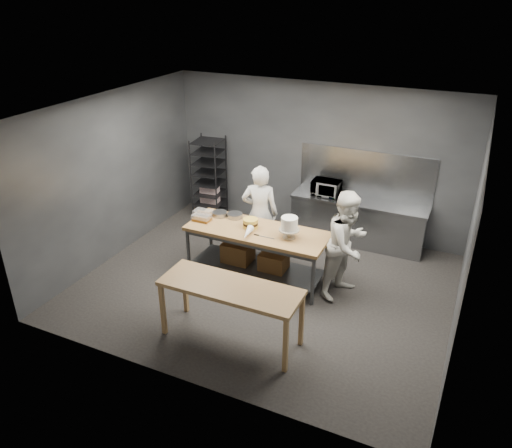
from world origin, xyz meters
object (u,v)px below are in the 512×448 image
Objects in this scene: work_table at (255,247)px; near_counter at (230,291)px; chef_behind at (260,214)px; layer_cake at (250,223)px; frosted_cake_stand at (289,225)px; speed_rack at (209,179)px; chef_right at (347,245)px; microwave at (326,188)px.

work_table is 1.76m from near_counter.
chef_behind is at bearing 107.93° from work_table.
frosted_cake_stand is at bearing -6.04° from layer_cake.
chef_behind reaches higher than speed_rack.
work_table is 0.73m from chef_behind.
near_counter is 1.11× the size of chef_right.
chef_right is (1.14, 1.84, 0.09)m from near_counter.
chef_right is at bearing -62.77° from microwave.
work_table is 1.58m from chef_right.
near_counter is at bearing 169.28° from chef_right.
chef_right is 1.65m from layer_cake.
layer_cake is (-0.51, 1.71, 0.19)m from near_counter.
layer_cake is (0.10, -0.61, 0.10)m from chef_behind.
speed_rack is 0.97× the size of chef_behind.
layer_cake is at bearing 171.84° from work_table.
speed_rack is 2.18m from chef_behind.
near_counter is 4.30m from speed_rack.
near_counter is 3.69× the size of microwave.
microwave is at bearing 1.78° from speed_rack.
near_counter is at bearing -56.46° from speed_rack.
chef_right reaches higher than frosted_cake_stand.
microwave reaches higher than work_table.
frosted_cake_stand reaches higher than layer_cake.
speed_rack is 4.79× the size of frosted_cake_stand.
frosted_cake_stand is at bearing -89.33° from microwave.
near_counter is at bearing -76.51° from work_table.
work_table reaches higher than near_counter.
microwave reaches higher than near_counter.
chef_right is (1.74, -0.47, -0.00)m from chef_behind.
microwave reaches higher than layer_cake.
chef_behind reaches higher than near_counter.
speed_rack is 2.66m from layer_cake.
speed_rack is at bearing -178.22° from microwave.
chef_behind is 1.01× the size of chef_right.
work_table is at bearing -43.81° from speed_rack.
layer_cake is at bearing -45.05° from speed_rack.
frosted_cake_stand is at bearing -5.71° from work_table.
near_counter is 3.68m from microwave.
layer_cake reaches higher than work_table.
speed_rack is at bearing 136.19° from work_table.
speed_rack reaches higher than work_table.
work_table is at bearing 174.29° from frosted_cake_stand.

